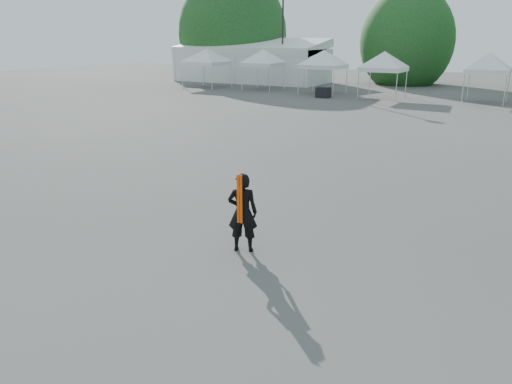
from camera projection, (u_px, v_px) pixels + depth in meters
The scene contains 12 objects.
ground at pixel (316, 243), 10.83m from camera, with size 120.00×120.00×0.00m, color #474442.
marquee at pixel (251, 62), 49.69m from camera, with size 15.00×6.25×4.23m.
light_pole_west at pixel (283, 20), 45.85m from camera, with size 0.60×0.25×10.30m.
tree_far_w at pixel (233, 35), 53.31m from camera, with size 4.80×4.80×7.30m.
tree_mid_w at pixel (407, 41), 46.65m from camera, with size 4.16×4.16×6.33m.
tent_a at pixel (206, 52), 43.69m from camera, with size 4.71×4.71×3.88m.
tent_b at pixel (263, 52), 41.91m from camera, with size 4.04×4.04×3.88m.
tent_c at pixel (324, 54), 38.82m from camera, with size 4.40×4.40×3.88m.
tent_d at pixel (385, 55), 35.50m from camera, with size 4.14×4.14×3.88m.
tent_e at pixel (490, 56), 33.11m from camera, with size 3.88×3.88×3.88m.
man at pixel (243, 212), 10.21m from camera, with size 0.72×0.61×1.68m.
crate_west at pixel (323, 92), 36.82m from camera, with size 0.97×0.76×0.76m, color black.
Camera 1 is at (3.81, -9.36, 4.26)m, focal length 35.00 mm.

